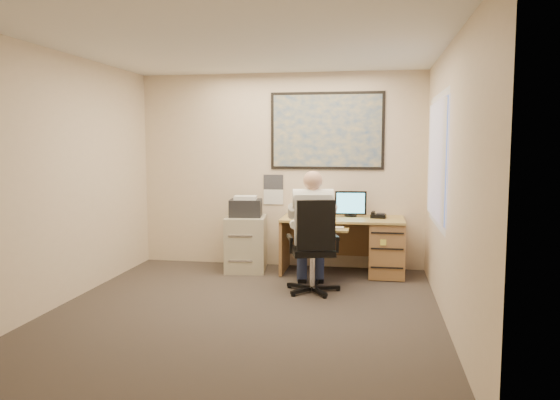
% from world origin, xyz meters
% --- Properties ---
extents(room_shell, '(4.00, 4.50, 2.70)m').
position_xyz_m(room_shell, '(0.00, 0.00, 1.35)').
color(room_shell, '#38302B').
rests_on(room_shell, ground).
extents(desk, '(1.60, 0.97, 1.08)m').
position_xyz_m(desk, '(1.23, 1.90, 0.44)').
color(desk, tan).
rests_on(desk, ground).
extents(world_map, '(1.56, 0.03, 1.06)m').
position_xyz_m(world_map, '(0.65, 2.23, 1.90)').
color(world_map, '#1E4C93').
rests_on(world_map, room_shell).
extents(wall_calendar, '(0.28, 0.01, 0.42)m').
position_xyz_m(wall_calendar, '(-0.10, 2.24, 1.08)').
color(wall_calendar, white).
rests_on(wall_calendar, room_shell).
extents(window_blinds, '(0.06, 1.40, 1.30)m').
position_xyz_m(window_blinds, '(1.97, 0.80, 1.55)').
color(window_blinds, silver).
rests_on(window_blinds, room_shell).
extents(filing_cabinet, '(0.60, 0.70, 1.02)m').
position_xyz_m(filing_cabinet, '(-0.41, 1.86, 0.44)').
color(filing_cabinet, '#B8B094').
rests_on(filing_cabinet, ground).
extents(office_chair, '(0.81, 0.81, 1.10)m').
position_xyz_m(office_chair, '(0.59, 0.87, 0.32)').
color(office_chair, black).
rests_on(office_chair, ground).
extents(person, '(0.73, 0.94, 1.42)m').
position_xyz_m(person, '(0.61, 0.95, 0.71)').
color(person, white).
rests_on(person, office_chair).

